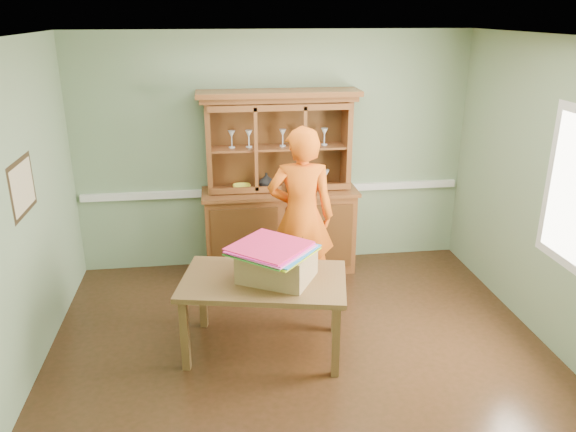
{
  "coord_description": "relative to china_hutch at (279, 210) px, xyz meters",
  "views": [
    {
      "loc": [
        -0.69,
        -4.27,
        2.89
      ],
      "look_at": [
        -0.06,
        0.4,
        1.16
      ],
      "focal_mm": 35.0,
      "sensor_mm": 36.0,
      "label": 1
    }
  ],
  "objects": [
    {
      "name": "floor",
      "position": [
        -0.03,
        -1.76,
        -0.73
      ],
      "size": [
        4.5,
        4.5,
        0.0
      ],
      "primitive_type": "plane",
      "color": "#432515",
      "rests_on": "ground"
    },
    {
      "name": "ceiling",
      "position": [
        -0.03,
        -1.76,
        1.97
      ],
      "size": [
        4.5,
        4.5,
        0.0
      ],
      "primitive_type": "plane",
      "rotation": [
        3.14,
        0.0,
        0.0
      ],
      "color": "white",
      "rests_on": "wall_back"
    },
    {
      "name": "wall_back",
      "position": [
        -0.03,
        0.24,
        0.62
      ],
      "size": [
        4.5,
        0.0,
        4.5
      ],
      "primitive_type": "plane",
      "rotation": [
        1.57,
        0.0,
        0.0
      ],
      "color": "gray",
      "rests_on": "floor"
    },
    {
      "name": "wall_left",
      "position": [
        -2.28,
        -1.76,
        0.62
      ],
      "size": [
        0.0,
        4.0,
        4.0
      ],
      "primitive_type": "plane",
      "rotation": [
        1.57,
        0.0,
        1.57
      ],
      "color": "gray",
      "rests_on": "floor"
    },
    {
      "name": "wall_right",
      "position": [
        2.22,
        -1.76,
        0.62
      ],
      "size": [
        0.0,
        4.0,
        4.0
      ],
      "primitive_type": "plane",
      "rotation": [
        1.57,
        0.0,
        -1.57
      ],
      "color": "gray",
      "rests_on": "floor"
    },
    {
      "name": "wall_front",
      "position": [
        -0.03,
        -3.76,
        0.62
      ],
      "size": [
        4.5,
        0.0,
        4.5
      ],
      "primitive_type": "plane",
      "rotation": [
        -1.57,
        0.0,
        0.0
      ],
      "color": "gray",
      "rests_on": "floor"
    },
    {
      "name": "chair_rail",
      "position": [
        -0.03,
        0.21,
        0.17
      ],
      "size": [
        4.41,
        0.05,
        0.08
      ],
      "primitive_type": "cube",
      "color": "white",
      "rests_on": "wall_back"
    },
    {
      "name": "framed_map",
      "position": [
        -2.26,
        -1.46,
        0.82
      ],
      "size": [
        0.03,
        0.6,
        0.46
      ],
      "color": "#332414",
      "rests_on": "wall_left"
    },
    {
      "name": "china_hutch",
      "position": [
        0.0,
        0.0,
        0.0
      ],
      "size": [
        1.77,
        0.58,
        2.08
      ],
      "color": "brown",
      "rests_on": "floor"
    },
    {
      "name": "dining_table",
      "position": [
        -0.34,
        -1.68,
        -0.11
      ],
      "size": [
        1.56,
        1.12,
        0.71
      ],
      "rotation": [
        0.0,
        0.0,
        -0.21
      ],
      "color": "brown",
      "rests_on": "floor"
    },
    {
      "name": "cardboard_box",
      "position": [
        -0.23,
        -1.69,
        0.11
      ],
      "size": [
        0.74,
        0.69,
        0.27
      ],
      "primitive_type": "cube",
      "rotation": [
        0.0,
        0.0,
        -0.5
      ],
      "color": "#9E8151",
      "rests_on": "dining_table"
    },
    {
      "name": "kite_stack",
      "position": [
        -0.26,
        -1.73,
        0.27
      ],
      "size": [
        0.79,
        0.79,
        0.05
      ],
      "rotation": [
        0.0,
        0.0,
        0.89
      ],
      "color": "#DAEF1E",
      "rests_on": "cardboard_box"
    },
    {
      "name": "person",
      "position": [
        0.13,
        -0.78,
        0.19
      ],
      "size": [
        0.72,
        0.52,
        1.85
      ],
      "primitive_type": "imported",
      "rotation": [
        0.0,
        0.0,
        3.02
      ],
      "color": "#ED5D0F",
      "rests_on": "floor"
    }
  ]
}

